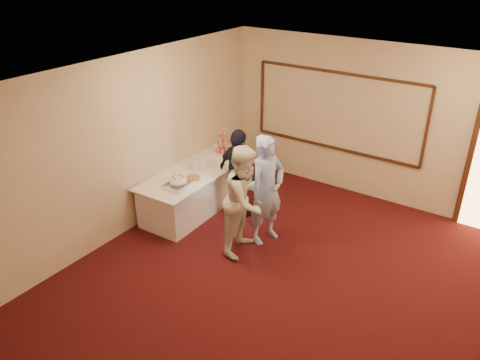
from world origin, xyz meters
name	(u,v)px	position (x,y,z in m)	size (l,w,h in m)	color
floor	(279,290)	(0.00, 0.00, 0.00)	(7.00, 7.00, 0.00)	black
room_walls	(285,162)	(0.00, 0.00, 2.03)	(6.04, 7.04, 3.02)	beige
wall_molding	(337,112)	(-0.80, 3.47, 1.60)	(3.45, 0.04, 1.55)	#33180F
buffet_table	(199,188)	(-2.50, 1.27, 0.39)	(1.06, 2.59, 0.77)	white
pavlova_tray	(178,183)	(-2.33, 0.53, 0.85)	(0.39, 0.54, 0.19)	silver
cupcake_stand	(223,143)	(-2.63, 2.23, 0.94)	(0.33, 0.33, 0.48)	#D74E63
plate_stack_a	(195,165)	(-2.55, 1.25, 0.85)	(0.20, 0.20, 0.17)	white
plate_stack_b	(211,162)	(-2.38, 1.52, 0.85)	(0.18, 0.18, 0.15)	white
tart	(193,178)	(-2.30, 0.89, 0.80)	(0.27, 0.27, 0.06)	white
man	(267,190)	(-0.86, 1.02, 0.93)	(0.68, 0.45, 1.86)	#97B8F6
woman	(245,200)	(-0.99, 0.59, 0.91)	(0.88, 0.69, 1.81)	white
guest	(238,174)	(-1.68, 1.40, 0.84)	(0.98, 0.41, 1.67)	black
camera_flash	(242,162)	(-1.47, 1.19, 1.22)	(0.07, 0.04, 0.05)	white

